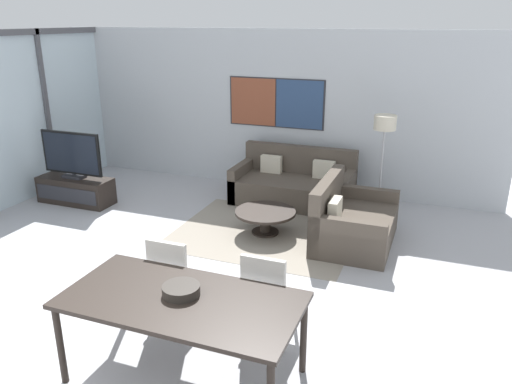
{
  "coord_description": "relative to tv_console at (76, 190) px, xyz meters",
  "views": [
    {
      "loc": [
        3.0,
        -2.2,
        2.97
      ],
      "look_at": [
        0.94,
        3.18,
        0.95
      ],
      "focal_mm": 35.0,
      "sensor_mm": 36.0,
      "label": 1
    }
  ],
  "objects": [
    {
      "name": "tv_console",
      "position": [
        0.0,
        0.0,
        0.0
      ],
      "size": [
        1.28,
        0.48,
        0.44
      ],
      "color": "black",
      "rests_on": "ground_plane"
    },
    {
      "name": "dining_table",
      "position": [
        3.81,
        -3.19,
        0.49
      ],
      "size": [
        1.99,
        0.98,
        0.78
      ],
      "color": "black",
      "rests_on": "ground_plane"
    },
    {
      "name": "floor_lamp",
      "position": [
        4.84,
        1.24,
        1.13
      ],
      "size": [
        0.33,
        0.33,
        1.6
      ],
      "color": "#2D2D33",
      "rests_on": "ground_plane"
    },
    {
      "name": "dining_chair_left",
      "position": [
        3.32,
        -2.48,
        0.3
      ],
      "size": [
        0.46,
        0.46,
        0.95
      ],
      "color": "beige",
      "rests_on": "ground_plane"
    },
    {
      "name": "dining_chair_centre",
      "position": [
        4.31,
        -2.46,
        0.3
      ],
      "size": [
        0.46,
        0.46,
        0.95
      ],
      "color": "beige",
      "rests_on": "ground_plane"
    },
    {
      "name": "area_rug",
      "position": [
        3.41,
        -0.05,
        -0.22
      ],
      "size": [
        2.55,
        2.1,
        0.01
      ],
      "color": "gray",
      "rests_on": "ground_plane"
    },
    {
      "name": "coffee_table",
      "position": [
        3.41,
        -0.05,
        0.04
      ],
      "size": [
        0.88,
        0.88,
        0.35
      ],
      "color": "black",
      "rests_on": "ground_plane"
    },
    {
      "name": "wall_back",
      "position": [
        2.68,
        2.05,
        1.18
      ],
      "size": [
        8.16,
        0.09,
        2.8
      ],
      "color": "silver",
      "rests_on": "ground_plane"
    },
    {
      "name": "sofa_main",
      "position": [
        3.41,
        1.39,
        0.06
      ],
      "size": [
        1.97,
        0.99,
        0.89
      ],
      "color": "#51473D",
      "rests_on": "ground_plane"
    },
    {
      "name": "television",
      "position": [
        0.0,
        0.0,
        0.61
      ],
      "size": [
        1.13,
        0.2,
        0.78
      ],
      "color": "#2D2D33",
      "rests_on": "tv_console"
    },
    {
      "name": "sofa_side",
      "position": [
        4.6,
        0.08,
        0.06
      ],
      "size": [
        0.99,
        1.47,
        0.89
      ],
      "rotation": [
        0.0,
        0.0,
        1.57
      ],
      "color": "#51473D",
      "rests_on": "ground_plane"
    },
    {
      "name": "fruit_bowl",
      "position": [
        3.78,
        -3.13,
        0.6
      ],
      "size": [
        0.32,
        0.32,
        0.08
      ],
      "color": "#332D28",
      "rests_on": "dining_table"
    }
  ]
}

